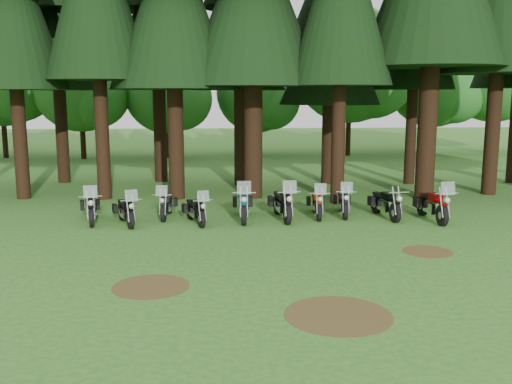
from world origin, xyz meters
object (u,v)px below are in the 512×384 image
motorcycle_9 (432,206)px  motorcycle_0 (91,208)px  motorcycle_1 (126,211)px  motorcycle_7 (343,203)px  motorcycle_8 (385,205)px  motorcycle_2 (166,205)px  motorcycle_6 (317,204)px  motorcycle_5 (282,205)px  motorcycle_3 (196,211)px  motorcycle_4 (243,205)px

motorcycle_9 → motorcycle_0: bearing=175.2°
motorcycle_1 → motorcycle_9: (10.70, -0.07, 0.07)m
motorcycle_1 → motorcycle_7: motorcycle_7 is taller
motorcycle_0 → motorcycle_8: (10.47, 0.08, -0.01)m
motorcycle_1 → motorcycle_2: motorcycle_1 is taller
motorcycle_6 → motorcycle_1: bearing=-169.1°
motorcycle_5 → motorcycle_3: bearing=-176.9°
motorcycle_3 → motorcycle_6: motorcycle_6 is taller
motorcycle_5 → motorcycle_6: 1.36m
motorcycle_2 → motorcycle_9: (9.42, -1.12, 0.08)m
motorcycle_3 → motorcycle_8: (6.81, 0.50, 0.05)m
motorcycle_0 → motorcycle_4: motorcycle_4 is taller
motorcycle_1 → motorcycle_9: 10.70m
motorcycle_4 → motorcycle_9: (6.66, -0.54, -0.00)m
motorcycle_3 → motorcycle_0: bearing=155.7°
motorcycle_0 → motorcycle_1: (1.28, -0.42, -0.04)m
motorcycle_7 → motorcycle_9: bearing=-13.4°
motorcycle_0 → motorcycle_6: size_ratio=1.05×
motorcycle_4 → motorcycle_5: motorcycle_5 is taller
motorcycle_2 → motorcycle_6: 5.47m
motorcycle_4 → motorcycle_7: motorcycle_4 is taller
motorcycle_1 → motorcycle_5: motorcycle_5 is taller
motorcycle_0 → motorcycle_5: (6.72, 0.06, 0.04)m
motorcycle_7 → motorcycle_4: bearing=-165.0°
motorcycle_9 → motorcycle_5: bearing=171.6°
motorcycle_7 → motorcycle_8: motorcycle_7 is taller
motorcycle_1 → motorcycle_2: size_ratio=0.99×
motorcycle_0 → motorcycle_2: 2.64m
motorcycle_2 → motorcycle_5: size_ratio=0.85×
motorcycle_7 → motorcycle_2: bearing=-173.6°
motorcycle_2 → motorcycle_1: bearing=-137.5°
motorcycle_0 → motorcycle_2: size_ratio=1.09×
motorcycle_2 → motorcycle_7: motorcycle_7 is taller
motorcycle_0 → motorcycle_1: size_ratio=1.10×
motorcycle_9 → motorcycle_8: bearing=157.0°
motorcycle_8 → motorcycle_5: bearing=172.6°
motorcycle_3 → motorcycle_5: (3.06, 0.47, 0.09)m
motorcycle_6 → motorcycle_9: size_ratio=0.89×
motorcycle_7 → motorcycle_3: bearing=-162.6°
motorcycle_4 → motorcycle_8: size_ratio=1.07×
motorcycle_1 → motorcycle_4: 4.08m
motorcycle_0 → motorcycle_7: (9.04, 0.59, -0.02)m
motorcycle_6 → motorcycle_9: (3.95, -0.90, 0.06)m
motorcycle_0 → motorcycle_3: size_ratio=1.14×
motorcycle_4 → motorcycle_5: size_ratio=0.99×
motorcycle_4 → motorcycle_3: bearing=-163.4°
motorcycle_3 → motorcycle_4: motorcycle_4 is taller
motorcycle_0 → motorcycle_6: motorcycle_0 is taller
motorcycle_0 → motorcycle_6: (8.03, 0.41, -0.03)m
motorcycle_2 → motorcycle_5: (4.15, -0.57, 0.08)m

